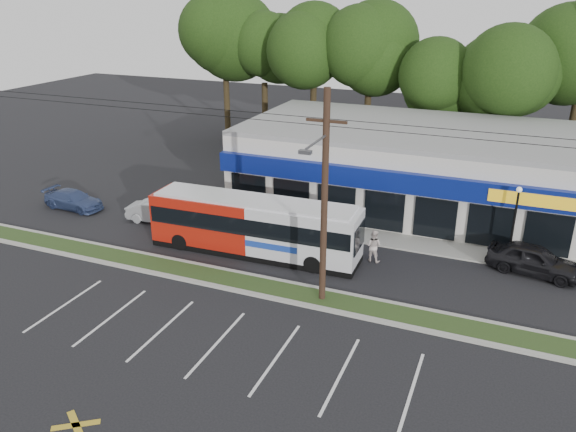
# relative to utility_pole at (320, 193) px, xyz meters

# --- Properties ---
(ground) EXTENTS (120.00, 120.00, 0.00)m
(ground) POSITION_rel_utility_pole_xyz_m (-2.83, -0.93, -5.41)
(ground) COLOR black
(ground) RESTS_ON ground
(grass_strip) EXTENTS (40.00, 1.60, 0.12)m
(grass_strip) POSITION_rel_utility_pole_xyz_m (-2.83, 0.07, -5.35)
(grass_strip) COLOR #1F3716
(grass_strip) RESTS_ON ground
(curb_south) EXTENTS (40.00, 0.25, 0.14)m
(curb_south) POSITION_rel_utility_pole_xyz_m (-2.83, -0.78, -5.34)
(curb_south) COLOR #9E9E93
(curb_south) RESTS_ON ground
(curb_north) EXTENTS (40.00, 0.25, 0.14)m
(curb_north) POSITION_rel_utility_pole_xyz_m (-2.83, 0.92, -5.34)
(curb_north) COLOR #9E9E93
(curb_north) RESTS_ON ground
(sidewalk) EXTENTS (32.00, 2.20, 0.10)m
(sidewalk) POSITION_rel_utility_pole_xyz_m (2.17, 8.07, -5.36)
(sidewalk) COLOR #9E9E93
(sidewalk) RESTS_ON ground
(strip_mall) EXTENTS (25.00, 12.55, 5.30)m
(strip_mall) POSITION_rel_utility_pole_xyz_m (2.67, 14.99, -2.76)
(strip_mall) COLOR #B8B5AA
(strip_mall) RESTS_ON ground
(utility_pole) EXTENTS (50.00, 2.77, 10.00)m
(utility_pole) POSITION_rel_utility_pole_xyz_m (0.00, 0.00, 0.00)
(utility_pole) COLOR black
(utility_pole) RESTS_ON ground
(lamp_post) EXTENTS (0.30, 0.30, 4.25)m
(lamp_post) POSITION_rel_utility_pole_xyz_m (8.17, 7.87, -2.74)
(lamp_post) COLOR black
(lamp_post) RESTS_ON ground
(tree_line) EXTENTS (46.76, 6.76, 11.83)m
(tree_line) POSITION_rel_utility_pole_xyz_m (1.17, 25.07, 3.00)
(tree_line) COLOR black
(tree_line) RESTS_ON ground
(metrobus) EXTENTS (11.91, 2.86, 3.18)m
(metrobus) POSITION_rel_utility_pole_xyz_m (-5.02, 3.57, -3.73)
(metrobus) COLOR #A8190C
(metrobus) RESTS_ON ground
(car_dark) EXTENTS (4.87, 2.69, 1.57)m
(car_dark) POSITION_rel_utility_pole_xyz_m (9.37, 6.83, -4.63)
(car_dark) COLOR black
(car_dark) RESTS_ON ground
(car_silver) EXTENTS (4.23, 1.82, 1.36)m
(car_silver) POSITION_rel_utility_pole_xyz_m (-12.56, 5.33, -4.74)
(car_silver) COLOR #ACAFB4
(car_silver) RESTS_ON ground
(car_blue) EXTENTS (4.36, 1.97, 1.24)m
(car_blue) POSITION_rel_utility_pole_xyz_m (-19.25, 5.15, -4.79)
(car_blue) COLOR navy
(car_blue) RESTS_ON ground
(pedestrian_a) EXTENTS (0.78, 0.62, 1.86)m
(pedestrian_a) POSITION_rel_utility_pole_xyz_m (-0.06, 5.07, -4.48)
(pedestrian_a) COLOR beige
(pedestrian_a) RESTS_ON ground
(pedestrian_b) EXTENTS (0.95, 0.78, 1.79)m
(pedestrian_b) POSITION_rel_utility_pole_xyz_m (1.35, 5.07, -4.52)
(pedestrian_b) COLOR beige
(pedestrian_b) RESTS_ON ground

